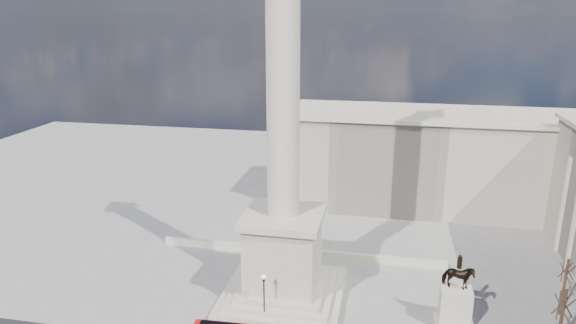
# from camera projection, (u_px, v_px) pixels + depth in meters

# --- Properties ---
(ground) EXTENTS (180.00, 180.00, 0.00)m
(ground) POSITION_uv_depth(u_px,v_px,m) (274.00, 321.00, 57.03)
(ground) COLOR gray
(ground) RESTS_ON ground
(nelsons_column) EXTENTS (14.00, 14.00, 49.85)m
(nelsons_column) POSITION_uv_depth(u_px,v_px,m) (283.00, 196.00, 58.05)
(nelsons_column) COLOR #B3A895
(nelsons_column) RESTS_ON ground
(balustrade_wall) EXTENTS (40.00, 0.60, 1.10)m
(balustrade_wall) POSITION_uv_depth(u_px,v_px,m) (299.00, 252.00, 71.92)
(balustrade_wall) COLOR #BBB09B
(balustrade_wall) RESTS_ON ground
(building_northeast) EXTENTS (51.00, 17.00, 16.60)m
(building_northeast) POSITION_uv_depth(u_px,v_px,m) (438.00, 160.00, 88.53)
(building_northeast) COLOR beige
(building_northeast) RESTS_ON ground
(victorian_lamp) EXTENTS (0.51, 0.51, 5.99)m
(victorian_lamp) POSITION_uv_depth(u_px,v_px,m) (264.00, 295.00, 55.52)
(victorian_lamp) COLOR black
(victorian_lamp) RESTS_ON ground
(equestrian_statue) EXTENTS (4.11, 3.08, 8.53)m
(equestrian_statue) POSITION_uv_depth(u_px,v_px,m) (455.00, 301.00, 55.32)
(equestrian_statue) COLOR #BBB09B
(equestrian_statue) RESTS_ON ground
(bare_tree_near) EXTENTS (1.93, 1.93, 8.45)m
(bare_tree_near) POSITION_uv_depth(u_px,v_px,m) (564.00, 303.00, 48.37)
(bare_tree_near) COLOR #332319
(bare_tree_near) RESTS_ON ground
(bare_tree_far) EXTENTS (1.78, 1.78, 7.29)m
(bare_tree_far) POSITION_uv_depth(u_px,v_px,m) (567.00, 269.00, 56.55)
(bare_tree_far) COLOR #332319
(bare_tree_far) RESTS_ON ground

